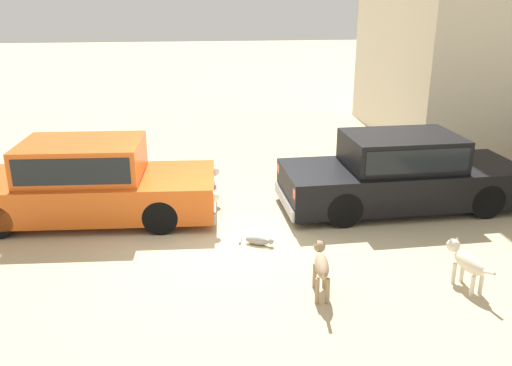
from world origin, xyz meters
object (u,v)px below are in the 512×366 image
Objects in this scene: parked_sedan_second at (401,172)px; stray_dog_spotted at (321,265)px; parked_sedan_nearest at (86,181)px; stray_cat at (258,241)px; stray_dog_tan at (466,261)px.

parked_sedan_second is 4.65× the size of stray_dog_spotted.
parked_sedan_nearest is 8.45× the size of stray_cat.
parked_sedan_second is 3.07m from stray_dog_tan.
stray_cat is (2.99, -1.52, -0.65)m from parked_sedan_nearest.
stray_dog_spotted is 1.79× the size of stray_cat.
stray_dog_spotted is at bearing -42.23° from stray_cat.
stray_dog_spotted is (-2.26, -2.99, -0.27)m from parked_sedan_second.
stray_cat is (-2.94, -1.37, -0.64)m from parked_sedan_second.
stray_dog_spotted is at bearing -129.04° from parked_sedan_second.
stray_dog_tan is (2.07, -0.06, -0.04)m from stray_dog_spotted.
stray_dog_spotted is (3.66, -3.14, -0.28)m from parked_sedan_nearest.
stray_cat is at bearing 30.59° from stray_dog_spotted.
parked_sedan_second is 3.76m from stray_dog_spotted.
stray_dog_spotted is 1.79m from stray_cat.
parked_sedan_nearest is 1.02× the size of parked_sedan_second.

